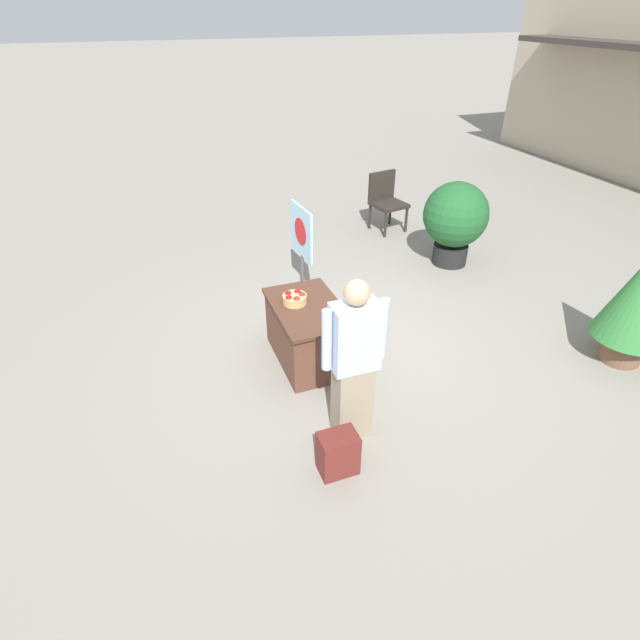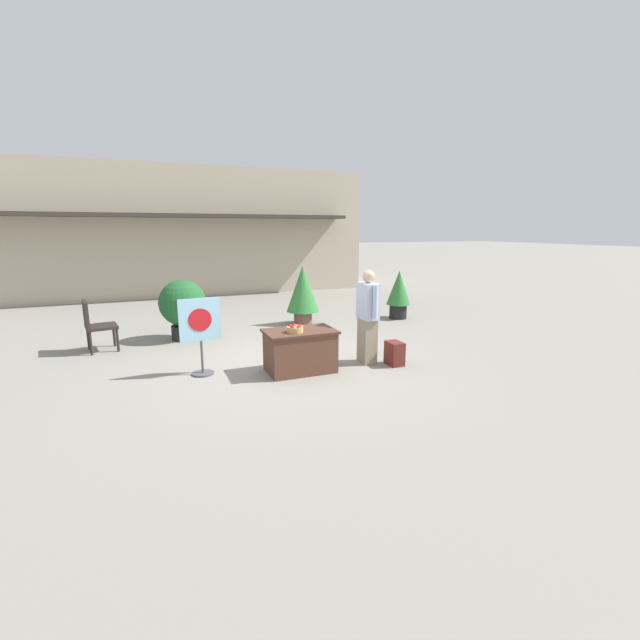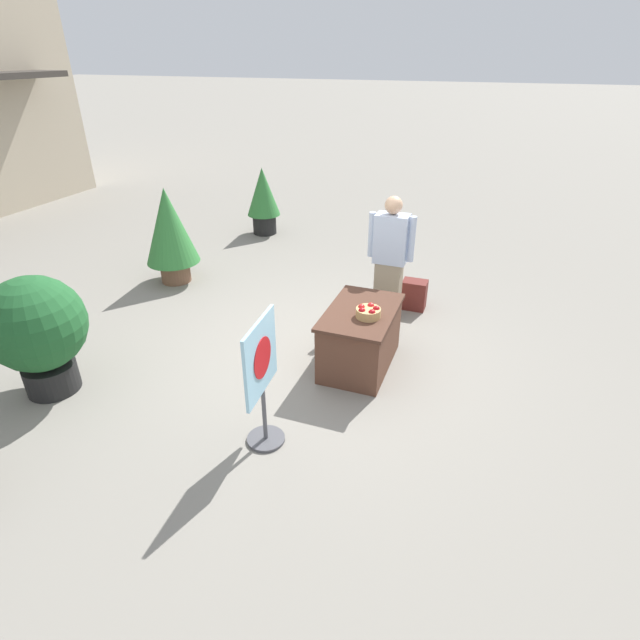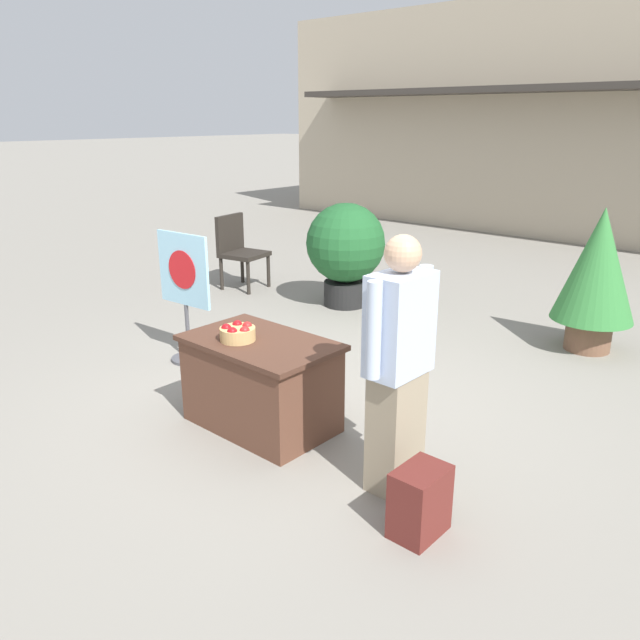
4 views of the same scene
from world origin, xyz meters
TOP-DOWN VIEW (x-y plane):
  - ground_plane at (0.00, 0.00)m, footprint 120.00×120.00m
  - display_table at (0.02, -0.57)m, footprint 1.18×0.74m
  - apple_basket at (-0.10, -0.68)m, footprint 0.27×0.27m
  - person_visitor at (1.30, -0.58)m, footprint 0.26×0.61m
  - backpack at (1.69, -0.88)m, footprint 0.24×0.34m
  - poster_board at (-1.54, -0.10)m, footprint 0.67×0.36m
  - potted_plant_near_right at (-1.59, 2.41)m, footprint 1.00×1.00m
  - potted_plant_far_left at (1.33, 2.85)m, footprint 0.82×0.82m
  - potted_plant_far_right at (3.96, 2.56)m, footprint 0.64×0.64m

SIDE VIEW (x-z plane):
  - ground_plane at x=0.00m, z-range 0.00..0.00m
  - backpack at x=1.69m, z-range 0.00..0.42m
  - display_table at x=0.02m, z-range 0.00..0.72m
  - potted_plant_far_right at x=3.96m, z-range 0.08..1.37m
  - poster_board at x=-1.54m, z-range 0.08..1.36m
  - potted_plant_near_right at x=-1.59m, z-range 0.10..1.41m
  - apple_basket at x=-0.10m, z-range 0.71..0.84m
  - potted_plant_far_left at x=1.33m, z-range 0.10..1.59m
  - person_visitor at x=1.30m, z-range 0.02..1.70m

